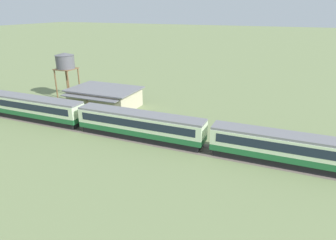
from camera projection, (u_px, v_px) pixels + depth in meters
name	position (u px, v px, depth m)	size (l,w,h in m)	color
ground_plane	(318.00, 170.00, 35.18)	(600.00, 600.00, 0.00)	#707F51
passenger_train	(141.00, 125.00, 42.92)	(101.16, 3.07, 3.96)	#1E6033
railway_track	(87.00, 129.00, 47.24)	(160.45, 3.60, 0.04)	#665B51
station_building	(105.00, 98.00, 56.89)	(12.84, 9.87, 3.70)	#BCB293
water_tower	(65.00, 62.00, 61.13)	(3.89, 3.89, 9.40)	brown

